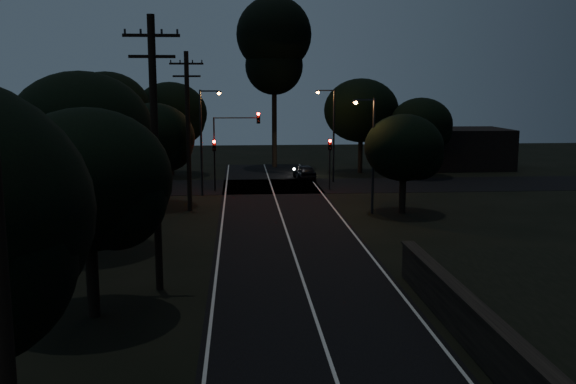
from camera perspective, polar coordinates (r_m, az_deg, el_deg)
road_surface at (r=42.74m, az=-0.74°, el=-1.74°), size 60.00×70.00×0.03m
utility_pole_mid at (r=26.07m, az=-11.73°, el=3.64°), size 2.20×0.30×11.00m
utility_pole_far at (r=42.95m, az=-8.88°, el=5.57°), size 2.20×0.30×10.50m
tree_left_b at (r=23.42m, az=-16.96°, el=0.73°), size 5.95×5.95×7.56m
tree_left_c at (r=33.54m, az=-17.50°, el=4.81°), size 7.14×7.14×9.02m
tree_left_d at (r=45.12m, az=-11.60°, el=4.58°), size 5.63×5.63×7.15m
tree_far_nw at (r=60.95m, az=-10.21°, el=6.75°), size 6.84×6.84×8.66m
tree_far_w at (r=57.69m, az=-15.58°, el=6.99°), size 7.46×7.46×9.52m
tree_far_ne at (r=61.80m, az=6.77°, el=7.07°), size 7.11×7.11×9.00m
tree_far_e at (r=60.15m, az=11.95°, el=5.79°), size 5.71×5.71×7.24m
tree_right_a at (r=42.25m, az=10.52°, el=3.74°), size 5.11×5.11×6.50m
tall_pine at (r=65.96m, az=-1.25°, el=12.96°), size 7.54×7.54×17.14m
building_left at (r=65.36m, az=-19.81°, el=3.52°), size 10.00×8.00×4.40m
building_right at (r=67.94m, az=15.13°, el=3.78°), size 9.00×7.00×4.00m
signal_left at (r=51.04m, az=-6.56°, el=3.23°), size 0.28×0.35×4.10m
signal_right at (r=51.53m, az=3.74°, el=3.33°), size 0.28×0.35×4.10m
signal_mast at (r=50.88m, az=-4.69°, el=4.94°), size 3.70×0.35×6.25m
streetlight_a at (r=48.94m, az=-7.51°, el=5.06°), size 1.66×0.26×8.00m
streetlight_b at (r=55.43m, az=3.89°, el=5.62°), size 1.66×0.26×8.00m
streetlight_c at (r=41.80m, az=7.37°, el=3.95°), size 1.46×0.26×7.50m
car at (r=57.54m, az=1.49°, el=1.80°), size 1.97×4.04×1.33m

